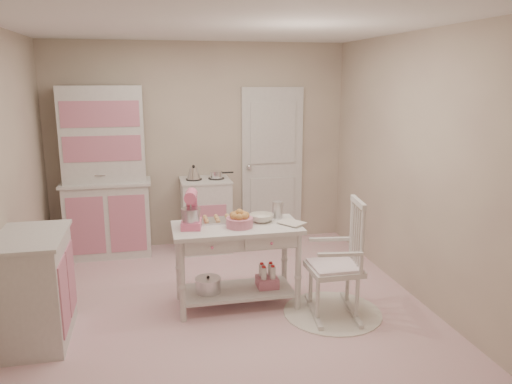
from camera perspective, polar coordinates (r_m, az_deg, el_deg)
room_shell at (r=4.58m, az=-3.97°, el=6.49°), size 3.84×3.84×2.62m
door at (r=6.67m, az=1.86°, el=3.12°), size 0.82×0.05×2.04m
hutch at (r=6.29m, az=-16.85°, el=2.14°), size 1.06×0.50×2.08m
stove at (r=6.38m, az=-5.74°, el=-2.55°), size 0.62×0.57×0.92m
base_cabinet at (r=4.58m, az=-23.93°, el=-10.01°), size 0.54×0.84×0.92m
lace_rug at (r=4.87m, az=8.71°, el=-13.45°), size 0.92×0.92×0.01m
rocking_chair at (r=4.66m, az=8.94°, el=-7.44°), size 0.58×0.78×1.10m
work_table at (r=4.84m, az=-2.20°, el=-8.39°), size 1.20×0.60×0.80m
stand_mixer at (r=4.63m, az=-7.43°, el=-2.06°), size 0.24×0.31×0.34m
cookie_tray at (r=4.85m, az=-4.36°, el=-3.26°), size 0.34×0.24×0.02m
bread_basket at (r=4.65m, az=-1.90°, el=-3.49°), size 0.25×0.25×0.09m
mixing_bowl at (r=4.82m, az=0.63°, el=-2.98°), size 0.23×0.23×0.07m
metal_pitcher at (r=4.93m, az=2.47°, el=-2.07°), size 0.10×0.10×0.17m
recipe_book at (r=4.69m, az=3.45°, el=-3.80°), size 0.28×0.29×0.02m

